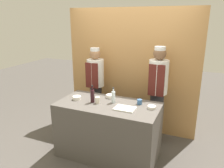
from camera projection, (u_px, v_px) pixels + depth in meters
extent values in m
plane|color=#4C4742|center=(108.00, 154.00, 3.69)|extent=(14.00, 14.00, 0.00)
cube|color=#B7844C|center=(131.00, 71.00, 4.34)|extent=(2.62, 0.18, 2.40)
cube|color=#514C47|center=(108.00, 130.00, 3.56)|extent=(1.61, 0.80, 0.91)
cylinder|color=white|center=(111.00, 96.00, 3.68)|extent=(0.15, 0.15, 0.05)
cylinder|color=brown|center=(111.00, 95.00, 3.68)|extent=(0.12, 0.12, 0.02)
cylinder|color=white|center=(152.00, 107.00, 3.24)|extent=(0.13, 0.13, 0.04)
cylinder|color=yellow|center=(152.00, 106.00, 3.23)|extent=(0.10, 0.10, 0.01)
cylinder|color=white|center=(77.00, 98.00, 3.59)|extent=(0.14, 0.14, 0.06)
cylinder|color=red|center=(77.00, 97.00, 3.59)|extent=(0.11, 0.11, 0.02)
cube|color=white|center=(125.00, 109.00, 3.22)|extent=(0.30, 0.21, 0.02)
cylinder|color=silver|center=(113.00, 97.00, 3.45)|extent=(0.06, 0.06, 0.18)
cylinder|color=silver|center=(113.00, 90.00, 3.41)|extent=(0.02, 0.02, 0.06)
cylinder|color=black|center=(113.00, 88.00, 3.40)|extent=(0.03, 0.03, 0.02)
cylinder|color=black|center=(92.00, 96.00, 3.46)|extent=(0.07, 0.07, 0.20)
cylinder|color=black|center=(92.00, 88.00, 3.42)|extent=(0.03, 0.03, 0.06)
cylinder|color=black|center=(92.00, 86.00, 3.41)|extent=(0.03, 0.03, 0.02)
cylinder|color=#386093|center=(140.00, 102.00, 3.40)|extent=(0.08, 0.08, 0.08)
cylinder|color=silver|center=(97.00, 100.00, 3.44)|extent=(0.07, 0.07, 0.10)
cylinder|color=#28282D|center=(96.00, 107.00, 4.47)|extent=(0.24, 0.24, 0.92)
cylinder|color=white|center=(95.00, 73.00, 4.26)|extent=(0.33, 0.33, 0.53)
cube|color=#561E19|center=(92.00, 76.00, 4.13)|extent=(0.26, 0.02, 0.49)
sphere|color=#9E704C|center=(95.00, 54.00, 4.15)|extent=(0.21, 0.21, 0.21)
cylinder|color=white|center=(95.00, 50.00, 4.13)|extent=(0.18, 0.18, 0.07)
cylinder|color=#28282D|center=(156.00, 117.00, 4.00)|extent=(0.24, 0.24, 0.93)
cylinder|color=white|center=(158.00, 77.00, 3.78)|extent=(0.34, 0.34, 0.59)
cube|color=#561E19|center=(156.00, 81.00, 3.65)|extent=(0.27, 0.02, 0.55)
sphere|color=brown|center=(160.00, 54.00, 3.66)|extent=(0.22, 0.22, 0.22)
cylinder|color=white|center=(160.00, 49.00, 3.64)|extent=(0.19, 0.19, 0.08)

